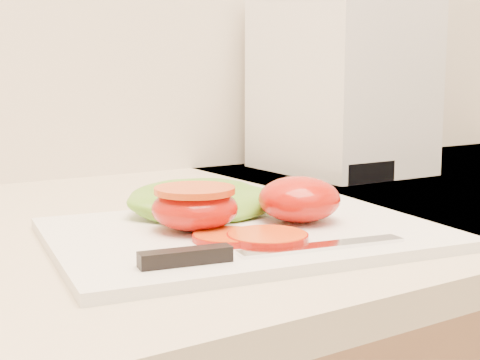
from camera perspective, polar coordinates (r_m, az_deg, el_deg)
cutting_board at (r=0.63m, az=0.49°, el=-4.58°), size 0.40×0.31×0.01m
tomato_half_dome at (r=0.66m, az=5.08°, el=-1.63°), size 0.08×0.08×0.04m
tomato_half_cut at (r=0.62m, az=-3.87°, el=-2.26°), size 0.08×0.08×0.04m
tomato_slice_0 at (r=0.59m, az=2.36°, el=-4.90°), size 0.07×0.07×0.01m
tomato_slice_1 at (r=0.59m, az=-1.02°, el=-4.87°), size 0.06×0.06×0.01m
lettuce_leaf_0 at (r=0.69m, az=-3.21°, el=-1.78°), size 0.18×0.14×0.03m
knife at (r=0.53m, az=0.21°, el=-6.19°), size 0.23×0.06×0.01m
appliance at (r=1.09m, az=8.55°, el=8.67°), size 0.20×0.25×0.30m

